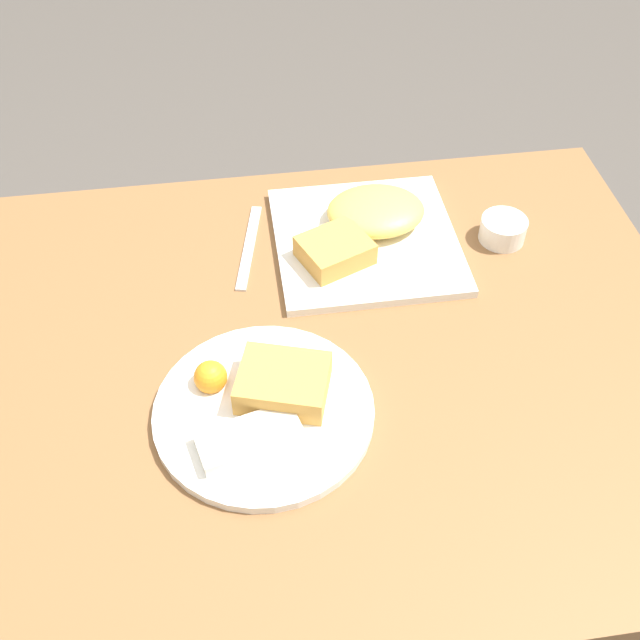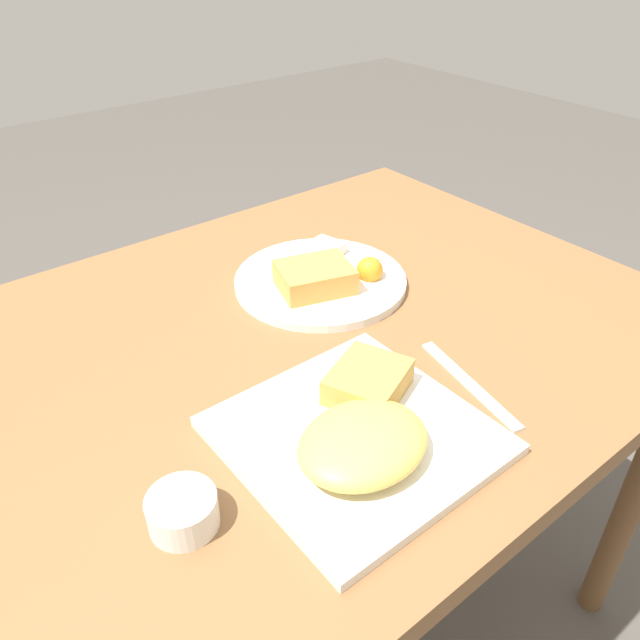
# 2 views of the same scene
# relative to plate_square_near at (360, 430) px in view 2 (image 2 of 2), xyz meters

# --- Properties ---
(ground_plane) EXTENTS (8.00, 8.00, 0.00)m
(ground_plane) POSITION_rel_plate_square_near_xyz_m (0.10, 0.22, -0.77)
(ground_plane) COLOR #4C4742
(dining_table) EXTENTS (1.09, 0.84, 0.75)m
(dining_table) POSITION_rel_plate_square_near_xyz_m (0.10, 0.22, -0.11)
(dining_table) COLOR brown
(dining_table) RESTS_ON ground_plane
(plate_square_near) EXTENTS (0.28, 0.28, 0.06)m
(plate_square_near) POSITION_rel_plate_square_near_xyz_m (0.00, 0.00, 0.00)
(plate_square_near) COLOR white
(plate_square_near) RESTS_ON dining_table
(plate_oval_far) EXTENTS (0.28, 0.28, 0.05)m
(plate_oval_far) POSITION_rel_plate_square_near_xyz_m (0.19, 0.31, -0.01)
(plate_oval_far) COLOR white
(plate_oval_far) RESTS_ON dining_table
(sauce_ramekin) EXTENTS (0.07, 0.07, 0.04)m
(sauce_ramekin) POSITION_rel_plate_square_near_xyz_m (-0.22, 0.03, -0.00)
(sauce_ramekin) COLOR white
(sauce_ramekin) RESTS_ON dining_table
(butter_knife) EXTENTS (0.06, 0.19, 0.00)m
(butter_knife) POSITION_rel_plate_square_near_xyz_m (0.18, -0.01, -0.02)
(butter_knife) COLOR silver
(butter_knife) RESTS_ON dining_table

